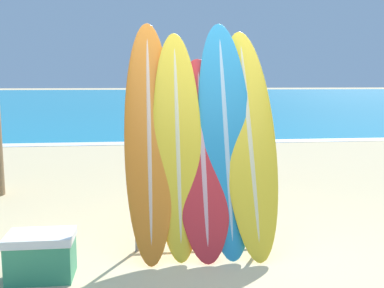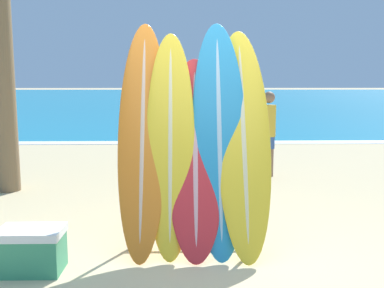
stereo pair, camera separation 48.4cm
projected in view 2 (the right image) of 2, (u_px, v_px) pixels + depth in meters
name	position (u px, v px, depth m)	size (l,w,h in m)	color
ground_plane	(214.00, 259.00, 4.37)	(160.00, 160.00, 0.00)	#CCB789
ocean_water	(186.00, 98.00, 41.23)	(120.00, 60.00, 0.01)	teal
surfboard_rack	(194.00, 201.00, 4.57)	(1.34, 0.04, 0.95)	slate
surfboard_slot_0	(143.00, 135.00, 4.54)	(0.50, 1.12, 2.35)	orange
surfboard_slot_1	(170.00, 141.00, 4.51)	(0.49, 0.93, 2.23)	yellow
surfboard_slot_2	(195.00, 155.00, 4.50)	(0.58, 0.94, 1.96)	red
surfboard_slot_3	(219.00, 135.00, 4.55)	(0.55, 1.02, 2.35)	teal
surfboard_slot_4	(243.00, 139.00, 4.55)	(0.55, 1.18, 2.28)	yellow
person_near_water	(268.00, 131.00, 7.91)	(0.26, 0.24, 1.52)	#846047
person_mid_beach	(203.00, 121.00, 8.89)	(0.24, 0.28, 1.66)	tan
cooler_box	(31.00, 250.00, 4.06)	(0.58, 0.39, 0.41)	#389366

